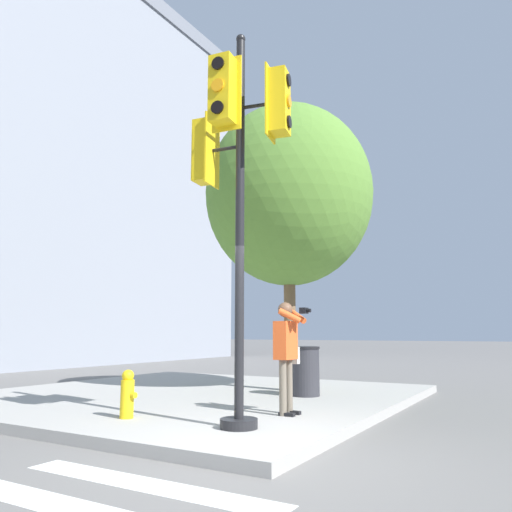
{
  "coord_description": "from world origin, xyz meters",
  "views": [
    {
      "loc": [
        -4.81,
        -2.83,
        1.36
      ],
      "look_at": [
        1.25,
        0.69,
        2.43
      ],
      "focal_mm": 35.0,
      "sensor_mm": 36.0,
      "label": 1
    }
  ],
  "objects_px": {
    "street_tree": "(289,195)",
    "trash_bin": "(305,371)",
    "fire_hydrant": "(127,394)",
    "traffic_signal_pole": "(237,162)",
    "person_photographer": "(287,346)"
  },
  "relations": [
    {
      "from": "person_photographer",
      "to": "street_tree",
      "type": "xyz_separation_m",
      "value": [
        2.82,
        1.34,
        3.23
      ]
    },
    {
      "from": "traffic_signal_pole",
      "to": "street_tree",
      "type": "relative_size",
      "value": 0.87
    },
    {
      "from": "fire_hydrant",
      "to": "trash_bin",
      "type": "xyz_separation_m",
      "value": [
        3.59,
        -1.14,
        0.14
      ]
    },
    {
      "from": "traffic_signal_pole",
      "to": "street_tree",
      "type": "bearing_deg",
      "value": 17.12
    },
    {
      "from": "traffic_signal_pole",
      "to": "street_tree",
      "type": "height_order",
      "value": "street_tree"
    },
    {
      "from": "street_tree",
      "to": "trash_bin",
      "type": "relative_size",
      "value": 6.71
    },
    {
      "from": "street_tree",
      "to": "trash_bin",
      "type": "height_order",
      "value": "street_tree"
    },
    {
      "from": "traffic_signal_pole",
      "to": "trash_bin",
      "type": "distance_m",
      "value": 4.69
    },
    {
      "from": "fire_hydrant",
      "to": "person_photographer",
      "type": "bearing_deg",
      "value": -52.12
    },
    {
      "from": "traffic_signal_pole",
      "to": "person_photographer",
      "type": "height_order",
      "value": "traffic_signal_pole"
    },
    {
      "from": "person_photographer",
      "to": "traffic_signal_pole",
      "type": "bearing_deg",
      "value": 178.18
    },
    {
      "from": "traffic_signal_pole",
      "to": "street_tree",
      "type": "distance_m",
      "value": 4.45
    },
    {
      "from": "street_tree",
      "to": "fire_hydrant",
      "type": "height_order",
      "value": "street_tree"
    },
    {
      "from": "street_tree",
      "to": "fire_hydrant",
      "type": "distance_m",
      "value": 5.78
    },
    {
      "from": "traffic_signal_pole",
      "to": "trash_bin",
      "type": "bearing_deg",
      "value": 10.38
    }
  ]
}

